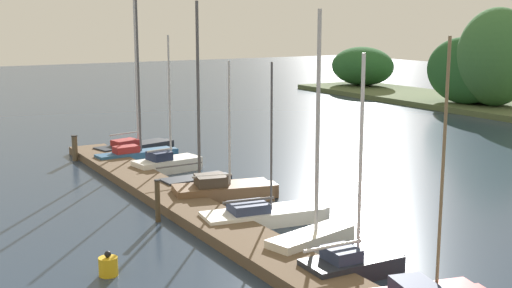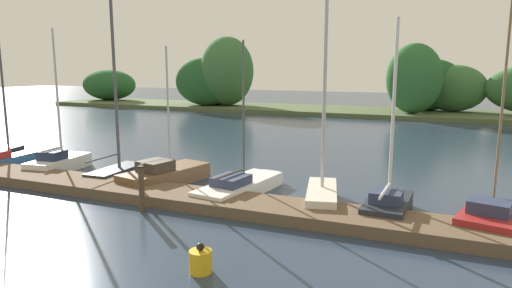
# 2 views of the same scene
# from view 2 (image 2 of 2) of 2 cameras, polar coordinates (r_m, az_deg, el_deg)

# --- Properties ---
(dock_pier) EXTENTS (26.38, 1.80, 0.35)m
(dock_pier) POSITION_cam_2_polar(r_m,az_deg,el_deg) (15.06, -9.82, -6.59)
(dock_pier) COLOR brown
(dock_pier) RESTS_ON ground
(far_shore) EXTENTS (67.07, 8.00, 7.45)m
(far_shore) POSITION_cam_2_polar(r_m,az_deg,el_deg) (43.59, 10.60, 7.11)
(far_shore) COLOR #4C5B38
(far_shore) RESTS_ON ground
(sailboat_1) EXTENTS (1.19, 4.06, 8.23)m
(sailboat_1) POSITION_cam_2_polar(r_m,az_deg,el_deg) (22.68, -29.14, -1.50)
(sailboat_1) COLOR #285684
(sailboat_1) RESTS_ON ground
(sailboat_2) EXTENTS (1.59, 3.21, 5.93)m
(sailboat_2) POSITION_cam_2_polar(r_m,az_deg,el_deg) (20.90, -23.64, -2.08)
(sailboat_2) COLOR white
(sailboat_2) RESTS_ON ground
(sailboat_3) EXTENTS (1.11, 3.21, 7.28)m
(sailboat_3) POSITION_cam_2_polar(r_m,az_deg,el_deg) (18.69, -17.10, -2.74)
(sailboat_3) COLOR #232833
(sailboat_3) RESTS_ON ground
(sailboat_4) EXTENTS (2.14, 4.00, 5.13)m
(sailboat_4) POSITION_cam_2_polar(r_m,az_deg,el_deg) (17.40, -11.26, -3.74)
(sailboat_4) COLOR brown
(sailboat_4) RESTS_ON ground
(sailboat_5) EXTENTS (1.84, 4.40, 5.27)m
(sailboat_5) POSITION_cam_2_polar(r_m,az_deg,el_deg) (15.73, -1.92, -5.28)
(sailboat_5) COLOR white
(sailboat_5) RESTS_ON ground
(sailboat_6) EXTENTS (1.56, 3.19, 6.87)m
(sailboat_6) POSITION_cam_2_polar(r_m,az_deg,el_deg) (14.61, 8.38, -5.98)
(sailboat_6) COLOR silver
(sailboat_6) RESTS_ON ground
(sailboat_7) EXTENTS (1.28, 2.98, 5.77)m
(sailboat_7) POSITION_cam_2_polar(r_m,az_deg,el_deg) (14.07, 16.42, -7.19)
(sailboat_7) COLOR #232833
(sailboat_7) RESTS_ON ground
(sailboat_8) EXTENTS (1.98, 3.10, 6.25)m
(sailboat_8) POSITION_cam_2_polar(r_m,az_deg,el_deg) (14.07, 27.72, -8.04)
(sailboat_8) COLOR maroon
(sailboat_8) RESTS_ON ground
(mooring_piling_1) EXTENTS (0.20, 0.20, 1.43)m
(mooring_piling_1) POSITION_cam_2_polar(r_m,az_deg,el_deg) (14.13, -14.34, -5.55)
(mooring_piling_1) COLOR #4C3D28
(mooring_piling_1) RESTS_ON ground
(channel_buoy_0) EXTENTS (0.50, 0.50, 0.67)m
(channel_buoy_0) POSITION_cam_2_polar(r_m,az_deg,el_deg) (10.05, -7.05, -14.52)
(channel_buoy_0) COLOR gold
(channel_buoy_0) RESTS_ON ground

